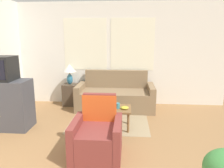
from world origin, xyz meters
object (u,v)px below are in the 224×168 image
Objects in this scene: coffee_table at (108,110)px; snack_bowl at (125,108)px; cup_yellow at (118,106)px; laptop at (103,104)px; television at (2,68)px; couch at (115,97)px; cup_navy at (89,108)px; table_lamp at (69,71)px; armchair at (97,138)px.

snack_bowl is (0.33, -0.05, 0.08)m from coffee_table.
snack_bowl is (0.13, -0.04, -0.03)m from cup_yellow.
coffee_table is at bearing -34.82° from laptop.
laptop is (-0.11, 0.07, 0.11)m from coffee_table.
television is at bearing -177.29° from snack_bowl.
couch is 1.21m from coffee_table.
couch reaches higher than coffee_table.
cup_navy is 0.55m from cup_yellow.
couch is 4.04× the size of television.
coffee_table is at bearing 25.15° from cup_navy.
couch reaches higher than snack_bowl.
cup_yellow reaches higher than cup_navy.
couch is 5.55× the size of laptop.
armchair is at bearing -66.44° from table_lamp.
television is 2.12m from coffee_table.
armchair is at bearing -93.25° from coffee_table.
television is 2.39m from snack_bowl.
television is 3.03× the size of snack_bowl.
armchair is at bearing -72.46° from cup_navy.
snack_bowl is (0.25, -1.25, 0.15)m from couch.
cup_yellow is (0.19, -0.01, 0.10)m from coffee_table.
table_lamp is 1.53× the size of laptop.
table_lamp is at bearing 133.17° from cup_yellow.
cup_yellow is at bearing -46.83° from table_lamp.
cup_navy is at bearing -154.85° from coffee_table.
cup_navy is 0.92× the size of cup_yellow.
armchair is 1.92× the size of television.
cup_yellow is 0.68× the size of snack_bowl.
television reaches higher than cup_navy.
armchair is at bearing -87.55° from laptop.
couch is 2.60m from television.
television is at bearing 155.30° from armchair.
armchair is 0.99× the size of coffee_table.
cup_yellow is (1.30, -1.38, -0.45)m from table_lamp.
couch is 2.11× the size of armchair.
table_lamp reaches higher than cup_yellow.
laptop is (1.84, 0.23, -0.71)m from television.
laptop reaches higher than cup_navy.
cup_navy is (-0.41, -1.36, 0.16)m from couch.
table_lamp reaches higher than couch.
cup_navy reaches higher than snack_bowl.
couch is 1.43m from cup_navy.
table_lamp is (-1.18, 0.17, 0.62)m from couch.
cup_navy is at bearing 0.04° from television.
table_lamp reaches higher than cup_navy.
couch is 19.74× the size of cup_navy.
television reaches higher than armchair.
television is 4.48× the size of cup_yellow.
television is 1.77m from cup_navy.
coffee_table is at bearing 175.99° from cup_yellow.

